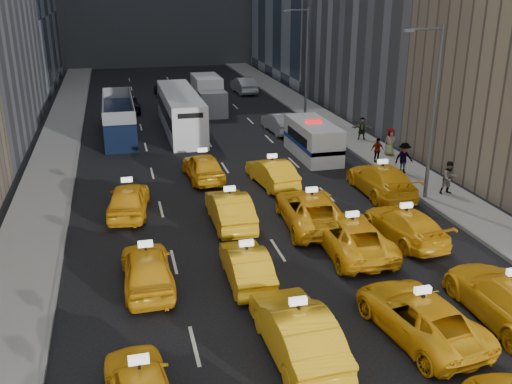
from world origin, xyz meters
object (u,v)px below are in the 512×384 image
Objects in this scene: box_truck at (208,95)px; nypd_van at (313,140)px; double_decker at (119,118)px; city_bus at (180,112)px.

nypd_van is at bearing -75.52° from box_truck.
double_decker is at bearing -139.74° from box_truck.
box_truck reaches higher than nypd_van.
nypd_van is at bearing -48.26° from city_bus.
city_bus is at bearing 3.23° from double_decker.
box_truck is at bearing 64.93° from city_bus.
double_decker is 4.66m from city_bus.
box_truck is (-4.36, 15.54, 0.36)m from nypd_van.
city_bus reaches higher than double_decker.
city_bus is 7.36m from box_truck.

